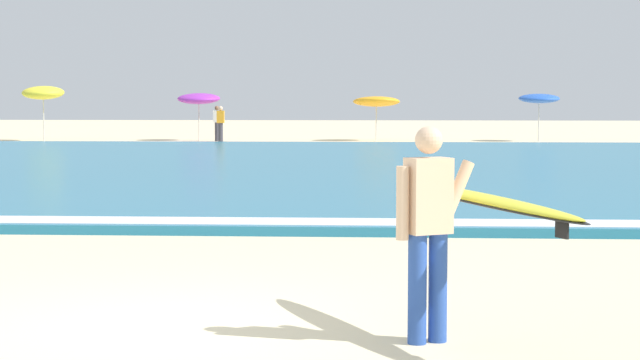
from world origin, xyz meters
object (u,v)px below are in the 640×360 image
Objects in this scene: beach_umbrella_0 at (43,93)px; beachgoer_near_row_left at (217,122)px; beach_umbrella_2 at (376,102)px; beach_umbrella_3 at (539,99)px; beach_umbrella_1 at (199,99)px; beachgoer_near_row_mid at (221,123)px; surfer_with_board at (456,213)px.

beachgoer_near_row_left is (7.81, 0.26, -1.32)m from beach_umbrella_0.
beachgoer_near_row_left is at bearing -172.69° from beach_umbrella_2.
beach_umbrella_0 is at bearing -177.33° from beach_umbrella_3.
beach_umbrella_1 is (6.88, 0.91, -0.26)m from beach_umbrella_0.
beach_umbrella_2 is at bearing 15.55° from beachgoer_near_row_mid.
beach_umbrella_1 is at bearing 145.27° from beachgoer_near_row_left.
beach_umbrella_3 is (7.26, -0.15, 0.14)m from beach_umbrella_2.
beach_umbrella_0 is at bearing 174.96° from beachgoer_near_row_mid.
beach_umbrella_1 is 2.30m from beachgoer_near_row_mid.
beach_umbrella_3 is (15.31, 0.13, 0.01)m from beach_umbrella_1.
beachgoer_near_row_left is 1.00× the size of beachgoer_near_row_mid.
beachgoer_near_row_left is (-7.13, -0.91, -0.92)m from beach_umbrella_2.
beach_umbrella_3 is 1.37× the size of beachgoer_near_row_left.
surfer_with_board is at bearing -88.93° from beach_umbrella_2.
surfer_with_board is at bearing -67.31° from beach_umbrella_0.
beach_umbrella_0 is at bearing -178.06° from beachgoer_near_row_left.
beach_umbrella_2 is 7.13m from beachgoer_near_row_mid.
beach_umbrella_1 is at bearing 127.39° from beachgoer_near_row_mid.
beachgoer_near_row_mid is (1.24, -1.62, -1.06)m from beach_umbrella_1.
beach_umbrella_1 is 1.40× the size of beachgoer_near_row_left.
beach_umbrella_3 is 1.37× the size of beachgoer_near_row_mid.
surfer_with_board is 39.34m from beach_umbrella_1.
beach_umbrella_0 reaches higher than surfer_with_board.
beach_umbrella_2 is 1.36× the size of beachgoer_near_row_left.
surfer_with_board is 38.51m from beachgoer_near_row_left.
beachgoer_near_row_left is at bearing 101.76° from surfer_with_board.
beachgoer_near_row_mid is (-7.53, 36.72, -0.19)m from surfer_with_board.
beach_umbrella_3 reaches higher than beach_umbrella_2.
surfer_with_board is 37.49m from beachgoer_near_row_mid.
beachgoer_near_row_mid is at bearing -172.91° from beach_umbrella_3.
beach_umbrella_1 is (-8.77, 38.34, 0.87)m from surfer_with_board.
beach_umbrella_2 is at bearing 178.85° from beach_umbrella_3.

